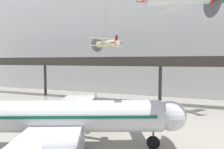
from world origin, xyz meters
TOP-DOWN VIEW (x-y plane):
  - hangar_back_wall at (0.00, 41.30)m, footprint 140.00×3.00m
  - mezzanine_walkway at (0.00, 31.18)m, footprint 110.00×3.20m
  - airliner_silver_main at (-7.04, 4.85)m, footprint 26.04×30.52m
  - suspended_plane_cream_biplane at (-10.18, 26.61)m, footprint 7.37×8.25m

SIDE VIEW (x-z plane):
  - airliner_silver_main at x=-7.04m, z-range -1.31..8.03m
  - mezzanine_walkway at x=0.00m, z-range 3.25..13.07m
  - suspended_plane_cream_biplane at x=-10.18m, z-range 6.20..18.74m
  - hangar_back_wall at x=0.00m, z-range 0.00..27.33m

